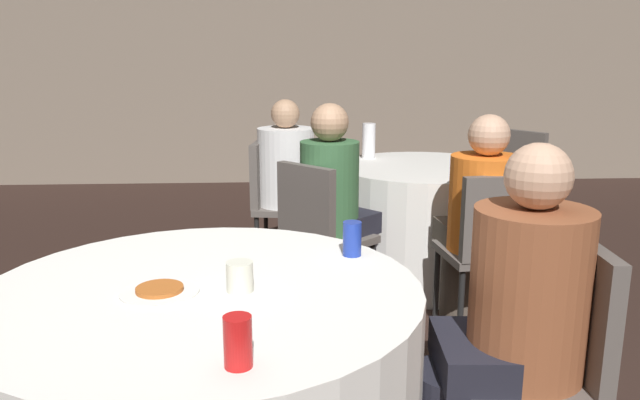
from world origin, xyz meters
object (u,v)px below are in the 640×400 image
object	(u,v)px
person_white_shirt	(296,185)
person_orange_shirt	(478,221)
table_far	(424,221)
soda_can_red	(238,342)
chair_far_west	(273,194)
pizza_plate_near	(160,290)
table_near	(206,397)
person_green_jacket	(338,210)
chair_far_southwest	(318,227)
soda_can_blue	(352,239)
chair_far_northeast	(513,178)
chair_near_east	(553,351)
bottle_far	(369,141)
chair_far_south	(490,241)
person_floral_shirt	(505,328)

from	to	relation	value
person_white_shirt	person_orange_shirt	size ratio (longest dim) A/B	1.00
table_far	soda_can_red	world-z (taller)	soda_can_red
chair_far_west	pizza_plate_near	xyz separation A→B (m)	(-0.29, -2.24, 0.21)
table_near	person_orange_shirt	size ratio (longest dim) A/B	1.18
table_near	person_green_jacket	size ratio (longest dim) A/B	1.15
pizza_plate_near	chair_far_southwest	bearing A→B (deg)	69.04
chair_far_southwest	soda_can_blue	bearing A→B (deg)	-39.67
person_green_jacket	chair_far_southwest	bearing A→B (deg)	-90.00
chair_far_northeast	chair_far_west	size ratio (longest dim) A/B	1.00
chair_near_east	chair_far_northeast	bearing A→B (deg)	-13.95
chair_far_west	bottle_far	world-z (taller)	bottle_far
table_near	chair_far_south	bearing A→B (deg)	40.66
person_white_shirt	person_green_jacket	world-z (taller)	person_green_jacket
table_near	chair_far_south	xyz separation A→B (m)	(1.26, 1.09, 0.16)
chair_far_south	bottle_far	world-z (taller)	bottle_far
soda_can_red	bottle_far	size ratio (longest dim) A/B	0.51
chair_far_west	table_near	bearing A→B (deg)	3.58
chair_far_south	person_white_shirt	world-z (taller)	person_white_shirt
chair_far_northeast	person_green_jacket	bearing A→B (deg)	93.06
chair_near_east	bottle_far	world-z (taller)	bottle_far
soda_can_red	table_far	bearing A→B (deg)	68.68
chair_near_east	soda_can_red	size ratio (longest dim) A/B	7.18
person_orange_shirt	chair_far_west	bearing A→B (deg)	131.50
table_near	person_white_shirt	size ratio (longest dim) A/B	1.18
chair_near_east	table_near	bearing A→B (deg)	90.00
person_white_shirt	person_floral_shirt	world-z (taller)	person_floral_shirt
person_floral_shirt	soda_can_red	world-z (taller)	person_floral_shirt
person_floral_shirt	person_orange_shirt	xyz separation A→B (m)	(0.31, 1.30, -0.02)
chair_far_northeast	bottle_far	world-z (taller)	bottle_far
pizza_plate_near	soda_can_blue	xyz separation A→B (m)	(0.61, 0.32, 0.05)
soda_can_blue	pizza_plate_near	bearing A→B (deg)	-152.25
person_floral_shirt	soda_can_red	distance (m)	0.92
chair_far_northeast	person_white_shirt	world-z (taller)	person_white_shirt
person_floral_shirt	bottle_far	bearing A→B (deg)	6.20
soda_can_blue	chair_far_northeast	bearing A→B (deg)	58.36
table_far	chair_far_northeast	distance (m)	1.00
table_far	chair_far_northeast	bearing A→B (deg)	36.26
person_orange_shirt	soda_can_blue	world-z (taller)	person_orange_shirt
chair_near_east	bottle_far	xyz separation A→B (m)	(-0.26, 2.44, 0.32)
chair_far_south	soda_can_blue	xyz separation A→B (m)	(-0.77, -0.80, 0.26)
person_white_shirt	person_floral_shirt	bearing A→B (deg)	23.18
chair_near_east	chair_far_south	world-z (taller)	same
chair_far_northeast	chair_far_south	distance (m)	1.71
table_near	person_green_jacket	world-z (taller)	person_green_jacket
chair_near_east	pizza_plate_near	distance (m)	1.22
table_near	person_floral_shirt	xyz separation A→B (m)	(0.93, -0.06, 0.24)
bottle_far	person_white_shirt	bearing A→B (deg)	-159.30
person_orange_shirt	bottle_far	world-z (taller)	person_orange_shirt
person_floral_shirt	chair_far_southwest	bearing A→B (deg)	22.75
chair_far_northeast	chair_far_west	xyz separation A→B (m)	(-1.78, -0.45, 0.00)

